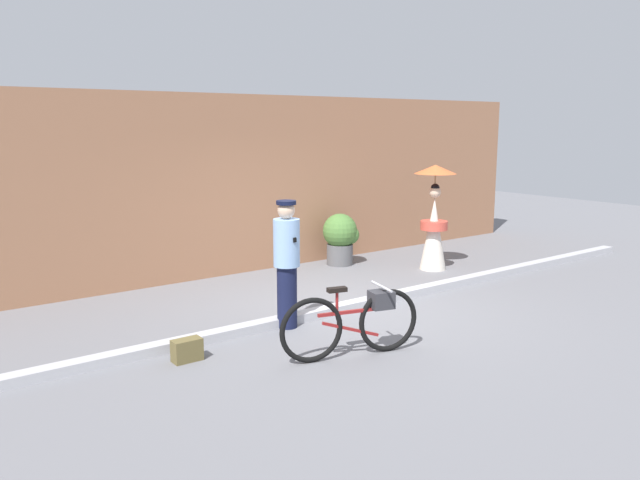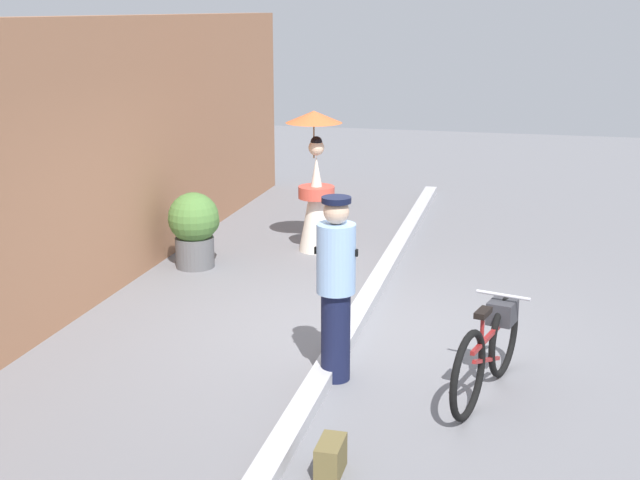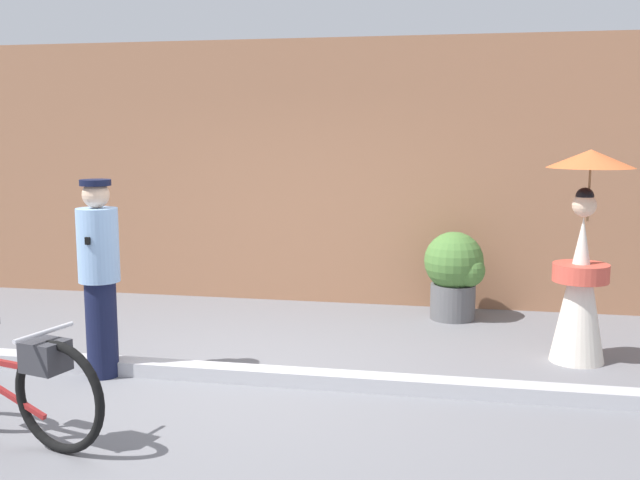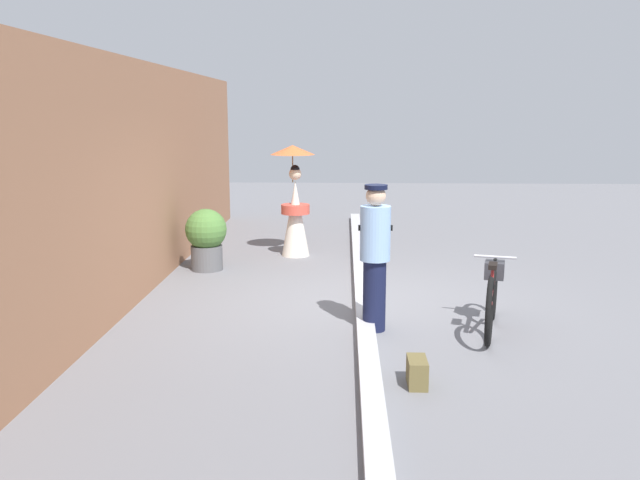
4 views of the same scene
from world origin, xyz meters
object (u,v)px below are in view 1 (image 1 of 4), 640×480
Objects in this scene: bicycle_near_officer at (355,321)px; potted_plant_by_door at (341,237)px; person_officer at (287,261)px; person_with_parasol at (434,219)px; backpack_on_pavement at (187,350)px.

bicycle_near_officer is 4.78m from potted_plant_by_door.
person_officer is 4.18m from person_with_parasol.
person_with_parasol is 5.84m from backpack_on_pavement.
person_officer reaches higher than backpack_on_pavement.
person_with_parasol reaches higher than potted_plant_by_door.
person_officer is (-0.03, 1.33, 0.47)m from bicycle_near_officer.
potted_plant_by_door is 5.30m from backpack_on_pavement.
potted_plant_by_door is at bearing 53.22° from bicycle_near_officer.
person_with_parasol is at bearing 15.30° from backpack_on_pavement.
bicycle_near_officer is 5.05× the size of backpack_on_pavement.
bicycle_near_officer is 4.74m from person_with_parasol.
potted_plant_by_door is at bearing 32.33° from backpack_on_pavement.
person_with_parasol is (3.97, 2.53, 0.51)m from bicycle_near_officer.
person_officer is at bearing -139.25° from potted_plant_by_door.
potted_plant_by_door is at bearing 40.75° from person_officer.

